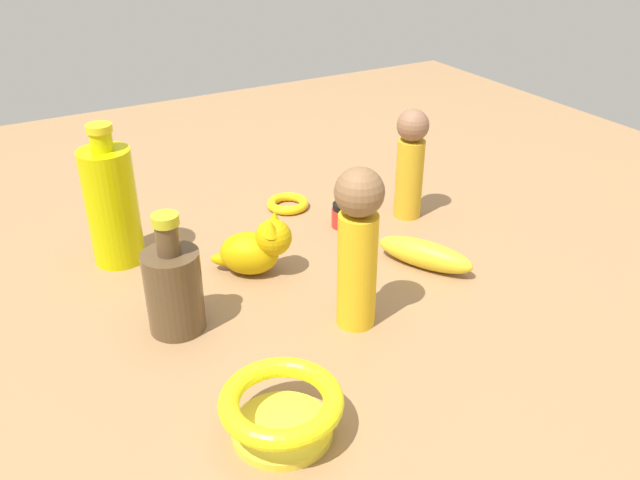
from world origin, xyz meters
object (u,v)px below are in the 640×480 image
object	(u,v)px
bangle	(288,204)
person_figure_adult	(410,161)
bowl	(281,408)
bottle_short	(174,287)
nail_polish_jar	(343,215)
bottle_tall	(112,204)
person_figure_child	(358,243)
banana	(425,254)
cat_figurine	(257,247)

from	to	relation	value
bangle	person_figure_adult	xyz separation A→B (m)	(0.17, -0.13, 0.10)
bowl	person_figure_adult	world-z (taller)	person_figure_adult
bottle_short	nail_polish_jar	xyz separation A→B (m)	(0.35, 0.14, -0.04)
bangle	person_figure_adult	distance (m)	0.24
bottle_tall	nail_polish_jar	bearing A→B (deg)	-12.12
person_figure_adult	bottle_short	bearing A→B (deg)	-165.45
bottle_short	bottle_tall	distance (m)	0.23
bottle_short	person_figure_child	size ratio (longest dim) A/B	0.75
banana	bottle_tall	size ratio (longest dim) A/B	0.70
person_figure_adult	nail_polish_jar	bearing A→B (deg)	170.51
nail_polish_jar	bangle	bearing A→B (deg)	114.23
nail_polish_jar	bottle_short	bearing A→B (deg)	-157.75
bottle_short	nail_polish_jar	size ratio (longest dim) A/B	3.94
person_figure_child	bowl	bearing A→B (deg)	-143.07
bottle_short	bangle	xyz separation A→B (m)	(0.30, 0.26, -0.06)
nail_polish_jar	person_figure_adult	bearing A→B (deg)	-9.49
bangle	bottle_short	bearing A→B (deg)	-139.34
person_figure_adult	cat_figurine	distance (m)	0.33
bangle	bottle_tall	size ratio (longest dim) A/B	0.34
banana	nail_polish_jar	size ratio (longest dim) A/B	3.61
nail_polish_jar	bangle	size ratio (longest dim) A/B	0.56
bottle_short	bangle	bearing A→B (deg)	40.66
banana	person_figure_adult	world-z (taller)	person_figure_adult
banana	cat_figurine	xyz separation A→B (m)	(-0.23, 0.11, 0.02)
bottle_short	bowl	size ratio (longest dim) A/B	1.26
bowl	cat_figurine	xyz separation A→B (m)	(0.12, 0.32, 0.01)
cat_figurine	person_figure_adult	bearing A→B (deg)	8.26
person_figure_child	cat_figurine	bearing A→B (deg)	108.62
bowl	person_figure_adult	xyz separation A→B (m)	(0.44, 0.37, 0.07)
person_figure_adult	cat_figurine	bearing A→B (deg)	-171.74
banana	person_figure_child	size ratio (longest dim) A/B	0.69
bangle	nail_polish_jar	bearing A→B (deg)	-65.77
person_figure_adult	bowl	bearing A→B (deg)	-139.93
banana	bottle_short	world-z (taller)	bottle_short
bangle	person_figure_child	world-z (taller)	person_figure_child
bowl	bottle_tall	distance (m)	0.47
nail_polish_jar	person_figure_child	size ratio (longest dim) A/B	0.19
bottle_short	bowl	bearing A→B (deg)	-81.78
banana	bottle_short	xyz separation A→B (m)	(-0.39, 0.04, 0.04)
bowl	cat_figurine	world-z (taller)	cat_figurine
person_figure_child	person_figure_adult	bearing A→B (deg)	42.13
bottle_short	bangle	world-z (taller)	bottle_short
banana	bottle_short	bearing A→B (deg)	-123.80
nail_polish_jar	bangle	xyz separation A→B (m)	(-0.05, 0.11, -0.01)
bottle_short	person_figure_child	distance (m)	0.25
bowl	person_figure_child	distance (m)	0.24
bottle_tall	person_figure_child	bearing A→B (deg)	-54.40
bowl	bangle	size ratio (longest dim) A/B	1.77
bowl	cat_figurine	distance (m)	0.34
bottle_short	person_figure_adult	distance (m)	0.49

